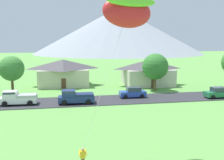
{
  "coord_description": "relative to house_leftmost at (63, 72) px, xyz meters",
  "views": [
    {
      "loc": [
        -5.4,
        -9.59,
        9.23
      ],
      "look_at": [
        -0.45,
        16.54,
        5.26
      ],
      "focal_mm": 42.79,
      "sensor_mm": 36.0,
      "label": 1
    }
  ],
  "objects": [
    {
      "name": "mountain_east_ridge",
      "position": [
        42.93,
        134.27,
        9.14
      ],
      "size": [
        71.74,
        71.74,
        23.84
      ],
      "primitive_type": "cone",
      "color": "gray",
      "rests_on": "ground"
    },
    {
      "name": "house_left_center",
      "position": [
        17.15,
        -2.86,
        -0.06
      ],
      "size": [
        10.37,
        7.99,
        5.25
      ],
      "color": "beige",
      "rests_on": "ground"
    },
    {
      "name": "pickup_truck_navy_west_side",
      "position": [
        1.55,
        -16.8,
        -1.72
      ],
      "size": [
        5.27,
        2.48,
        1.99
      ],
      "color": "navy",
      "rests_on": "road_strip"
    },
    {
      "name": "house_leftmost",
      "position": [
        0.0,
        0.0,
        0.0
      ],
      "size": [
        10.64,
        8.5,
        5.37
      ],
      "color": "beige",
      "rests_on": "ground"
    },
    {
      "name": "kite_flyer_with_kite",
      "position": [
        4.79,
        -34.88,
        8.6
      ],
      "size": [
        6.37,
        4.01,
        12.75
      ],
      "color": "navy",
      "rests_on": "ground"
    },
    {
      "name": "tree_left_of_center",
      "position": [
        -8.53,
        -8.58,
        1.76
      ],
      "size": [
        4.19,
        4.19,
        6.67
      ],
      "color": "brown",
      "rests_on": "ground"
    },
    {
      "name": "mountain_west_ridge",
      "position": [
        39.49,
        132.36,
        13.15
      ],
      "size": [
        117.84,
        117.84,
        31.87
      ],
      "primitive_type": "cone",
      "color": "#8E939E",
      "rests_on": "ground"
    },
    {
      "name": "parked_car_green_west_end",
      "position": [
        24.34,
        -17.0,
        -1.91
      ],
      "size": [
        4.23,
        2.15,
        1.68
      ],
      "color": "#237042",
      "rests_on": "road_strip"
    },
    {
      "name": "pickup_truck_white_east_side",
      "position": [
        -6.64,
        -15.95,
        -1.72
      ],
      "size": [
        5.26,
        2.45,
        1.99
      ],
      "color": "white",
      "rests_on": "road_strip"
    },
    {
      "name": "tree_near_left",
      "position": [
        16.58,
        -8.91,
        1.67
      ],
      "size": [
        4.81,
        4.81,
        6.87
      ],
      "color": "brown",
      "rests_on": "ground"
    },
    {
      "name": "parked_car_blue_mid_west",
      "position": [
        10.92,
        -14.25,
        -1.91
      ],
      "size": [
        4.22,
        2.11,
        1.68
      ],
      "color": "#2847A8",
      "rests_on": "road_strip"
    },
    {
      "name": "road_strip",
      "position": [
        5.12,
        -15.29,
        -2.74
      ],
      "size": [
        160.0,
        6.93,
        0.08
      ],
      "primitive_type": "cube",
      "color": "#2D2D33",
      "rests_on": "ground"
    }
  ]
}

